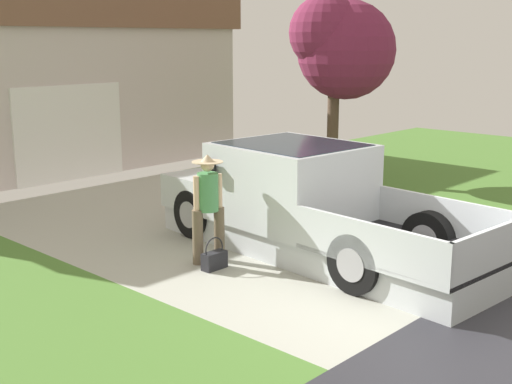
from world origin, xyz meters
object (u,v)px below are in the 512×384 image
Objects in this scene: house_with_garage at (6,80)px; front_yard_tree at (340,46)px; pickup_truck at (298,203)px; handbag at (214,259)px; person_with_hat at (208,204)px.

front_yard_tree is (4.10, -7.41, 0.87)m from house_with_garage.
house_with_garage is 2.66× the size of front_yard_tree.
pickup_truck is 0.52× the size of house_with_garage.
house_with_garage is at bearing 78.23° from handbag.
handbag is at bearing -158.61° from front_yard_tree.
handbag is 7.21m from front_yard_tree.
handbag is at bearing -99.87° from person_with_hat.
front_yard_tree reaches higher than handbag.
pickup_truck is 1.38× the size of front_yard_tree.
front_yard_tree is at bearing 38.72° from person_with_hat.
front_yard_tree is at bearing 21.39° from handbag.
house_with_garage reaches higher than handbag.
house_with_garage is at bearing 91.60° from pickup_truck.
house_with_garage reaches higher than front_yard_tree.
person_with_hat is (-1.41, 0.52, 0.16)m from pickup_truck.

